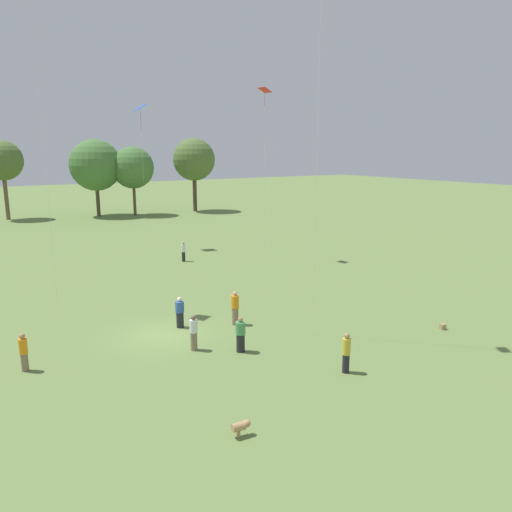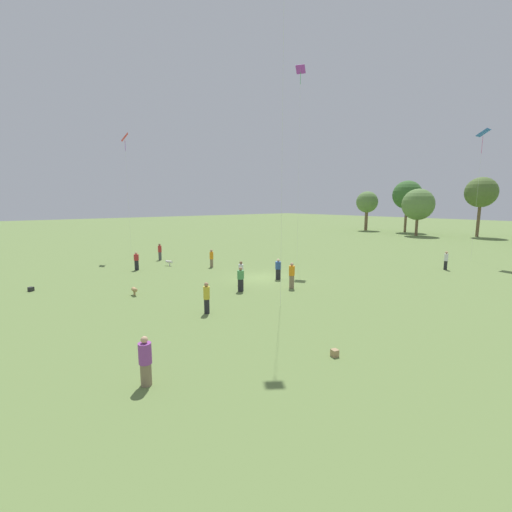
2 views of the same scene
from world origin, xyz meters
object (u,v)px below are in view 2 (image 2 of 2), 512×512
object	(u,v)px
person_7	(292,276)
kite_0	(300,82)
person_9	(136,261)
picnic_bag_0	(335,353)
person_1	(160,252)
person_3	(241,273)
dog_0	(169,262)
kite_2	(125,141)
person_8	(278,269)
person_2	(446,260)
person_5	(241,280)
dog_1	(135,290)
person_4	(207,298)
kite_1	(483,137)
picnic_bag_1	(31,289)
person_0	(212,258)
person_6	(145,361)

from	to	relation	value
person_7	kite_0	distance (m)	20.37
person_9	picnic_bag_0	distance (m)	22.88
person_1	person_3	distance (m)	14.28
person_7	dog_0	bearing A→B (deg)	-44.48
kite_2	person_9	bearing A→B (deg)	49.04
person_1	person_8	world-z (taller)	person_1
person_2	person_5	xyz separation A→B (m)	(-5.75, -19.44, -0.04)
kite_2	dog_0	bearing A→B (deg)	70.11
person_5	dog_1	world-z (taller)	person_5
person_7	picnic_bag_0	xyz separation A→B (m)	(9.06, -6.58, -0.79)
person_2	person_8	world-z (taller)	person_2
person_8	kite_0	xyz separation A→B (m)	(-4.91, 7.25, 16.99)
person_4	dog_1	bearing A→B (deg)	-179.08
person_5	kite_1	size ratio (longest dim) A/B	0.13
person_1	person_3	world-z (taller)	person_1
person_2	picnic_bag_1	world-z (taller)	person_2
person_9	dog_0	distance (m)	3.31
dog_0	person_4	bearing A→B (deg)	-136.07
person_9	person_5	bearing A→B (deg)	-61.00
person_0	person_4	bearing A→B (deg)	150.54
person_5	dog_0	bearing A→B (deg)	-88.24
kite_1	picnic_bag_0	bearing A→B (deg)	56.24
dog_1	picnic_bag_1	size ratio (longest dim) A/B	1.62
picnic_bag_0	person_2	bearing A→B (deg)	102.39
person_0	picnic_bag_0	xyz separation A→B (m)	(19.73, -6.37, -0.72)
person_7	dog_1	xyz separation A→B (m)	(-5.29, -9.59, -0.57)
person_1	person_2	size ratio (longest dim) A/B	1.05
dog_0	picnic_bag_0	xyz separation A→B (m)	(23.06, -3.50, -0.24)
person_9	person_8	bearing A→B (deg)	-40.32
person_3	kite_0	size ratio (longest dim) A/B	0.09
dog_1	kite_0	bearing A→B (deg)	-167.30
person_8	dog_0	world-z (taller)	person_8
person_1	person_2	xyz separation A→B (m)	(21.82, 18.40, -0.03)
dog_0	picnic_bag_1	xyz separation A→B (m)	(3.01, -11.82, -0.24)
person_1	person_6	xyz separation A→B (m)	(24.10, -11.02, -0.05)
person_2	person_3	distance (m)	19.58
person_4	person_5	world-z (taller)	person_4
person_2	person_7	size ratio (longest dim) A/B	0.92
person_2	person_5	bearing A→B (deg)	17.88
kite_2	person_4	bearing A→B (deg)	55.77
picnic_bag_0	person_6	bearing A→B (deg)	-111.54
picnic_bag_0	picnic_bag_1	size ratio (longest dim) A/B	0.78
person_5	person_6	size ratio (longest dim) A/B	0.98
person_6	person_9	bearing A→B (deg)	-9.14
person_0	person_3	world-z (taller)	person_3
person_9	kite_2	xyz separation A→B (m)	(-8.74, 2.56, 12.06)
person_4	person_9	size ratio (longest dim) A/B	1.05
person_5	person_7	size ratio (longest dim) A/B	0.91
person_1	dog_0	bearing A→B (deg)	-69.78
picnic_bag_0	kite_0	bearing A→B (deg)	138.05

